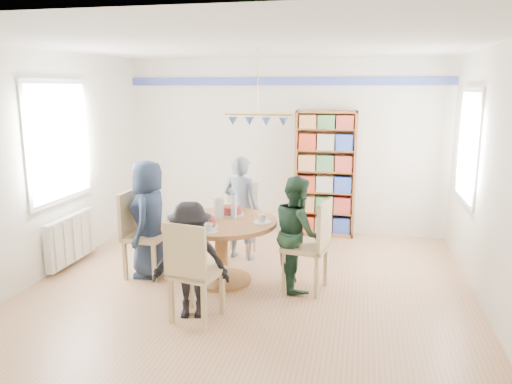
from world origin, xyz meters
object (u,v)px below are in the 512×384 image
(radiator, at_px, (71,239))
(person_right, at_px, (297,233))
(chair_right, at_px, (313,241))
(person_far, at_px, (241,208))
(chair_left, at_px, (139,230))
(chair_near, at_px, (192,268))
(dining_table, at_px, (221,236))
(person_left, at_px, (149,219))
(bookshelf, at_px, (325,175))
(person_near, at_px, (191,260))
(chair_far, at_px, (240,215))

(radiator, height_order, person_right, person_right)
(chair_right, bearing_deg, radiator, 176.61)
(person_far, bearing_deg, chair_left, 53.54)
(chair_near, xyz_separation_m, person_right, (0.87, 1.09, 0.09))
(radiator, bearing_deg, chair_left, -8.58)
(dining_table, relative_size, person_left, 0.92)
(bookshelf, bearing_deg, chair_right, -88.77)
(radiator, bearing_deg, person_near, -28.51)
(radiator, relative_size, chair_near, 0.98)
(person_left, distance_m, bookshelf, 2.91)
(person_far, bearing_deg, person_left, 55.72)
(person_far, distance_m, bookshelf, 1.68)
(radiator, relative_size, person_far, 0.72)
(dining_table, relative_size, chair_near, 1.28)
(chair_left, height_order, bookshelf, bookshelf)
(radiator, xyz_separation_m, person_right, (2.94, -0.13, 0.30))
(chair_near, distance_m, person_right, 1.40)
(chair_far, bearing_deg, person_near, -90.32)
(person_right, xyz_separation_m, person_near, (-0.93, -0.96, -0.06))
(dining_table, bearing_deg, chair_near, -89.35)
(radiator, distance_m, person_near, 2.30)
(radiator, distance_m, person_right, 2.96)
(chair_right, relative_size, chair_near, 1.03)
(person_far, relative_size, bookshelf, 0.72)
(chair_left, height_order, person_far, person_far)
(radiator, bearing_deg, person_right, -2.50)
(dining_table, bearing_deg, person_left, 178.02)
(chair_left, distance_m, bookshelf, 3.03)
(chair_right, height_order, chair_far, chair_right)
(chair_left, bearing_deg, chair_far, 46.88)
(person_near, bearing_deg, person_right, 35.14)
(radiator, relative_size, bookshelf, 0.52)
(chair_far, height_order, bookshelf, bookshelf)
(chair_near, relative_size, bookshelf, 0.53)
(chair_left, bearing_deg, chair_near, -45.43)
(chair_right, relative_size, chair_far, 1.07)
(person_far, distance_m, person_near, 1.82)
(chair_left, xyz_separation_m, person_far, (1.06, 0.88, 0.12))
(dining_table, height_order, chair_left, chair_left)
(chair_near, distance_m, person_near, 0.14)
(chair_far, relative_size, person_near, 0.83)
(radiator, xyz_separation_m, dining_table, (2.06, -0.15, 0.21))
(chair_right, relative_size, person_far, 0.75)
(dining_table, distance_m, chair_far, 1.06)
(chair_near, relative_size, person_near, 0.86)
(chair_left, relative_size, person_left, 0.74)
(chair_left, distance_m, person_left, 0.19)
(chair_near, bearing_deg, dining_table, 90.65)
(chair_left, relative_size, person_near, 0.89)
(chair_right, distance_m, person_left, 1.99)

